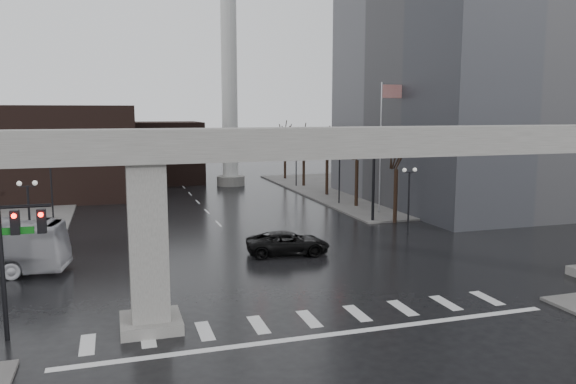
# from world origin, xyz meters

# --- Properties ---
(ground) EXTENTS (160.00, 160.00, 0.00)m
(ground) POSITION_xyz_m (0.00, 0.00, 0.00)
(ground) COLOR black
(ground) RESTS_ON ground
(sidewalk_ne) EXTENTS (28.00, 36.00, 0.15)m
(sidewalk_ne) POSITION_xyz_m (26.00, 36.00, 0.07)
(sidewalk_ne) COLOR slate
(sidewalk_ne) RESTS_ON ground
(elevated_guideway) EXTENTS (48.00, 2.60, 8.70)m
(elevated_guideway) POSITION_xyz_m (1.26, 0.00, 6.88)
(elevated_guideway) COLOR #999790
(elevated_guideway) RESTS_ON ground
(building_far_left) EXTENTS (16.00, 14.00, 10.00)m
(building_far_left) POSITION_xyz_m (-14.00, 42.00, 5.00)
(building_far_left) COLOR black
(building_far_left) RESTS_ON ground
(building_far_mid) EXTENTS (10.00, 10.00, 8.00)m
(building_far_mid) POSITION_xyz_m (-2.00, 52.00, 4.00)
(building_far_mid) COLOR black
(building_far_mid) RESTS_ON ground
(smokestack) EXTENTS (3.60, 3.60, 30.00)m
(smokestack) POSITION_xyz_m (6.00, 46.00, 13.35)
(smokestack) COLOR silver
(smokestack) RESTS_ON ground
(signal_mast_arm) EXTENTS (12.12, 0.43, 8.00)m
(signal_mast_arm) POSITION_xyz_m (8.99, 18.80, 5.83)
(signal_mast_arm) COLOR black
(signal_mast_arm) RESTS_ON ground
(signal_left_pole) EXTENTS (2.30, 0.30, 6.00)m
(signal_left_pole) POSITION_xyz_m (-12.25, 0.50, 4.07)
(signal_left_pole) COLOR black
(signal_left_pole) RESTS_ON ground
(flagpole_assembly) EXTENTS (2.06, 0.12, 12.00)m
(flagpole_assembly) POSITION_xyz_m (15.29, 22.00, 7.53)
(flagpole_assembly) COLOR silver
(flagpole_assembly) RESTS_ON ground
(lamp_right_0) EXTENTS (1.22, 0.32, 5.11)m
(lamp_right_0) POSITION_xyz_m (13.50, 14.00, 3.47)
(lamp_right_0) COLOR black
(lamp_right_0) RESTS_ON ground
(lamp_right_1) EXTENTS (1.22, 0.32, 5.11)m
(lamp_right_1) POSITION_xyz_m (13.50, 28.00, 3.47)
(lamp_right_1) COLOR black
(lamp_right_1) RESTS_ON ground
(lamp_right_2) EXTENTS (1.22, 0.32, 5.11)m
(lamp_right_2) POSITION_xyz_m (13.50, 42.00, 3.47)
(lamp_right_2) COLOR black
(lamp_right_2) RESTS_ON ground
(lamp_left_0) EXTENTS (1.22, 0.32, 5.11)m
(lamp_left_0) POSITION_xyz_m (-13.50, 14.00, 3.47)
(lamp_left_0) COLOR black
(lamp_left_0) RESTS_ON ground
(lamp_left_1) EXTENTS (1.22, 0.32, 5.11)m
(lamp_left_1) POSITION_xyz_m (-13.50, 28.00, 3.47)
(lamp_left_1) COLOR black
(lamp_left_1) RESTS_ON ground
(lamp_left_2) EXTENTS (1.22, 0.32, 5.11)m
(lamp_left_2) POSITION_xyz_m (-13.50, 42.00, 3.47)
(lamp_left_2) COLOR black
(lamp_left_2) RESTS_ON ground
(tree_right_0) EXTENTS (1.09, 1.58, 7.50)m
(tree_right_0) POSITION_xyz_m (14.53, 18.02, 2.79)
(tree_right_0) COLOR black
(tree_right_0) RESTS_ON ground
(tree_right_1) EXTENTS (1.09, 1.61, 7.67)m
(tree_right_1) POSITION_xyz_m (14.53, 26.02, 2.85)
(tree_right_1) COLOR black
(tree_right_1) RESTS_ON ground
(tree_right_2) EXTENTS (1.10, 1.63, 7.85)m
(tree_right_2) POSITION_xyz_m (14.53, 34.02, 2.91)
(tree_right_2) COLOR black
(tree_right_2) RESTS_ON ground
(tree_right_3) EXTENTS (1.11, 1.66, 8.02)m
(tree_right_3) POSITION_xyz_m (14.53, 42.02, 2.98)
(tree_right_3) COLOR black
(tree_right_3) RESTS_ON ground
(tree_right_4) EXTENTS (1.12, 1.69, 8.19)m
(tree_right_4) POSITION_xyz_m (14.53, 50.02, 3.04)
(tree_right_4) COLOR black
(tree_right_4) RESTS_ON ground
(pickup_truck) EXTENTS (5.78, 3.18, 1.53)m
(pickup_truck) POSITION_xyz_m (2.57, 10.47, 0.77)
(pickup_truck) COLOR black
(pickup_truck) RESTS_ON ground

